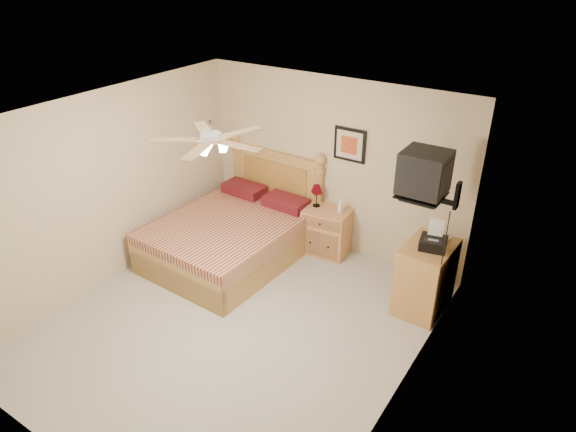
# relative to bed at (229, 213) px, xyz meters

# --- Properties ---
(floor) EXTENTS (4.50, 4.50, 0.00)m
(floor) POSITION_rel_bed_xyz_m (0.98, -1.12, -0.71)
(floor) COLOR #ACA59B
(floor) RESTS_ON ground
(ceiling) EXTENTS (4.00, 4.50, 0.04)m
(ceiling) POSITION_rel_bed_xyz_m (0.98, -1.12, 1.79)
(ceiling) COLOR white
(ceiling) RESTS_ON ground
(wall_back) EXTENTS (4.00, 0.04, 2.50)m
(wall_back) POSITION_rel_bed_xyz_m (0.98, 1.13, 0.54)
(wall_back) COLOR beige
(wall_back) RESTS_ON ground
(wall_front) EXTENTS (4.00, 0.04, 2.50)m
(wall_front) POSITION_rel_bed_xyz_m (0.98, -3.37, 0.54)
(wall_front) COLOR beige
(wall_front) RESTS_ON ground
(wall_left) EXTENTS (0.04, 4.50, 2.50)m
(wall_left) POSITION_rel_bed_xyz_m (-1.02, -1.12, 0.54)
(wall_left) COLOR beige
(wall_left) RESTS_ON ground
(wall_right) EXTENTS (0.04, 4.50, 2.50)m
(wall_right) POSITION_rel_bed_xyz_m (2.98, -1.12, 0.54)
(wall_right) COLOR beige
(wall_right) RESTS_ON ground
(bed) EXTENTS (1.77, 2.27, 1.42)m
(bed) POSITION_rel_bed_xyz_m (0.00, 0.00, 0.00)
(bed) COLOR #A8793F
(bed) RESTS_ON ground
(nightstand) EXTENTS (0.67, 0.53, 0.68)m
(nightstand) POSITION_rel_bed_xyz_m (1.07, 0.88, -0.37)
(nightstand) COLOR tan
(nightstand) RESTS_ON ground
(table_lamp) EXTENTS (0.20, 0.20, 0.33)m
(table_lamp) POSITION_rel_bed_xyz_m (0.87, 0.91, 0.14)
(table_lamp) COLOR #54030E
(table_lamp) RESTS_ON nightstand
(lotion_bottle) EXTENTS (0.10, 0.10, 0.22)m
(lotion_bottle) POSITION_rel_bed_xyz_m (1.25, 0.91, 0.08)
(lotion_bottle) COLOR white
(lotion_bottle) RESTS_ON nightstand
(framed_picture) EXTENTS (0.46, 0.04, 0.46)m
(framed_picture) POSITION_rel_bed_xyz_m (1.25, 1.11, 0.91)
(framed_picture) COLOR black
(framed_picture) RESTS_ON wall_back
(dresser) EXTENTS (0.55, 0.77, 0.89)m
(dresser) POSITION_rel_bed_xyz_m (2.71, 0.39, -0.27)
(dresser) COLOR #B57741
(dresser) RESTS_ON ground
(fax_machine) EXTENTS (0.36, 0.38, 0.32)m
(fax_machine) POSITION_rel_bed_xyz_m (2.75, 0.36, 0.34)
(fax_machine) COLOR black
(fax_machine) RESTS_ON dresser
(magazine_lower) EXTENTS (0.27, 0.32, 0.03)m
(magazine_lower) POSITION_rel_bed_xyz_m (2.64, 0.61, 0.19)
(magazine_lower) COLOR #AEA68C
(magazine_lower) RESTS_ON dresser
(magazine_upper) EXTENTS (0.22, 0.27, 0.02)m
(magazine_upper) POSITION_rel_bed_xyz_m (2.63, 0.61, 0.21)
(magazine_upper) COLOR tan
(magazine_upper) RESTS_ON magazine_lower
(wall_tv) EXTENTS (0.56, 0.46, 0.58)m
(wall_tv) POSITION_rel_bed_xyz_m (2.73, 0.22, 1.10)
(wall_tv) COLOR black
(wall_tv) RESTS_ON wall_right
(ceiling_fan) EXTENTS (1.14, 1.14, 0.28)m
(ceiling_fan) POSITION_rel_bed_xyz_m (0.98, -1.32, 1.65)
(ceiling_fan) COLOR silver
(ceiling_fan) RESTS_ON ceiling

